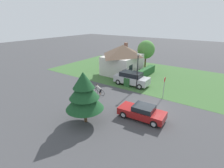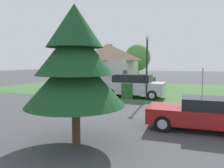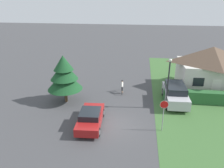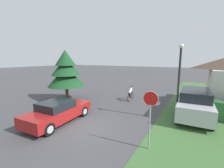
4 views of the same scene
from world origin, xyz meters
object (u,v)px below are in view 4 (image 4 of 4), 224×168
(cyclist, at_px, (130,94))
(conifer_tall_near, at_px, (66,71))
(parked_suv_right, at_px, (195,103))
(street_lamp, at_px, (179,75))
(stop_sign, at_px, (150,110))
(sedan_left_lane, at_px, (58,112))

(cyclist, xyz_separation_m, conifer_tall_near, (-5.42, -2.86, 2.16))
(parked_suv_right, distance_m, street_lamp, 2.62)
(cyclist, relative_size, parked_suv_right, 0.35)
(conifer_tall_near, bearing_deg, parked_suv_right, 6.49)
(cyclist, distance_m, conifer_tall_near, 6.50)
(cyclist, xyz_separation_m, stop_sign, (3.79, -6.88, 1.15))
(sedan_left_lane, relative_size, parked_suv_right, 0.90)
(parked_suv_right, height_order, conifer_tall_near, conifer_tall_near)
(parked_suv_right, relative_size, conifer_tall_near, 1.05)
(street_lamp, xyz_separation_m, conifer_tall_near, (-9.87, 0.10, -0.17))
(stop_sign, height_order, street_lamp, street_lamp)
(sedan_left_lane, height_order, conifer_tall_near, conifer_tall_near)
(stop_sign, bearing_deg, cyclist, -65.22)
(cyclist, bearing_deg, stop_sign, -155.32)
(sedan_left_lane, bearing_deg, stop_sign, -93.46)
(stop_sign, bearing_deg, sedan_left_lane, -4.01)
(parked_suv_right, bearing_deg, cyclist, 71.41)
(sedan_left_lane, distance_m, cyclist, 7.16)
(street_lamp, height_order, conifer_tall_near, street_lamp)
(cyclist, bearing_deg, conifer_tall_near, 113.64)
(stop_sign, bearing_deg, parked_suv_right, -111.24)
(stop_sign, height_order, conifer_tall_near, conifer_tall_near)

